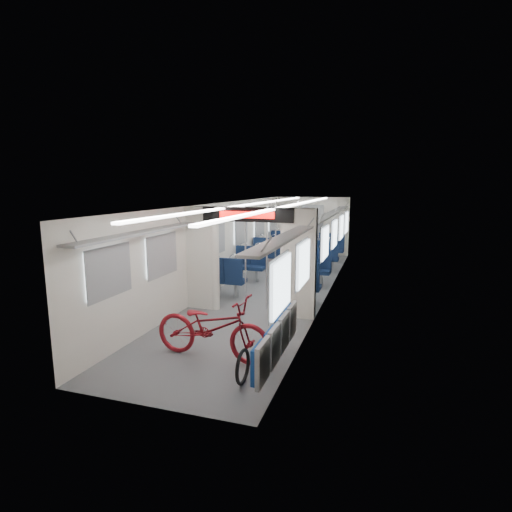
# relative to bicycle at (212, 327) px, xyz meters

# --- Properties ---
(carriage) EXTENTS (12.00, 12.02, 2.31)m
(carriage) POSITION_rel_bicycle_xyz_m (-0.20, 4.17, 0.98)
(carriage) COLOR #515456
(carriage) RESTS_ON ground
(bicycle) EXTENTS (2.03, 0.82, 1.05)m
(bicycle) POSITION_rel_bicycle_xyz_m (0.00, 0.00, 0.00)
(bicycle) COLOR maroon
(bicycle) RESTS_ON ground
(flip_bench) EXTENTS (0.12, 2.13, 0.54)m
(flip_bench) POSITION_rel_bicycle_xyz_m (1.15, -0.29, 0.06)
(flip_bench) COLOR gray
(flip_bench) RESTS_ON carriage
(bike_hoop_a) EXTENTS (0.05, 0.51, 0.51)m
(bike_hoop_a) POSITION_rel_bicycle_xyz_m (0.75, -0.65, -0.29)
(bike_hoop_a) COLOR black
(bike_hoop_a) RESTS_ON ground
(bike_hoop_b) EXTENTS (0.07, 0.51, 0.51)m
(bike_hoop_b) POSITION_rel_bicycle_xyz_m (0.90, -0.01, -0.29)
(bike_hoop_b) COLOR black
(bike_hoop_b) RESTS_ON ground
(bike_hoop_c) EXTENTS (0.09, 0.46, 0.46)m
(bike_hoop_c) POSITION_rel_bicycle_xyz_m (0.88, 0.58, -0.32)
(bike_hoop_c) COLOR black
(bike_hoop_c) RESTS_ON ground
(seat_bay_near_left) EXTENTS (0.92, 2.13, 1.12)m
(seat_bay_near_left) POSITION_rel_bicycle_xyz_m (-1.14, 4.35, 0.03)
(seat_bay_near_left) COLOR #0C1936
(seat_bay_near_left) RESTS_ON ground
(seat_bay_near_right) EXTENTS (0.95, 2.24, 1.15)m
(seat_bay_near_right) POSITION_rel_bicycle_xyz_m (0.73, 4.34, 0.04)
(seat_bay_near_right) COLOR #0C1936
(seat_bay_near_right) RESTS_ON ground
(seat_bay_far_left) EXTENTS (0.95, 2.26, 1.16)m
(seat_bay_far_left) POSITION_rel_bicycle_xyz_m (-1.14, 8.18, 0.04)
(seat_bay_far_left) COLOR #0C1936
(seat_bay_far_left) RESTS_ON ground
(seat_bay_far_right) EXTENTS (0.94, 2.20, 1.14)m
(seat_bay_far_right) POSITION_rel_bicycle_xyz_m (0.73, 8.19, 0.04)
(seat_bay_far_right) COLOR #0C1936
(seat_bay_far_right) RESTS_ON ground
(stanchion_near_left) EXTENTS (0.04, 0.04, 2.30)m
(stanchion_near_left) POSITION_rel_bicycle_xyz_m (-0.49, 3.05, 0.63)
(stanchion_near_left) COLOR silver
(stanchion_near_left) RESTS_ON ground
(stanchion_near_right) EXTENTS (0.04, 0.04, 2.30)m
(stanchion_near_right) POSITION_rel_bicycle_xyz_m (0.11, 2.75, 0.63)
(stanchion_near_right) COLOR silver
(stanchion_near_right) RESTS_ON ground
(stanchion_far_left) EXTENTS (0.04, 0.04, 2.30)m
(stanchion_far_left) POSITION_rel_bicycle_xyz_m (-0.57, 6.07, 0.63)
(stanchion_far_left) COLOR silver
(stanchion_far_left) RESTS_ON ground
(stanchion_far_right) EXTENTS (0.04, 0.04, 2.30)m
(stanchion_far_right) POSITION_rel_bicycle_xyz_m (0.07, 6.21, 0.63)
(stanchion_far_right) COLOR silver
(stanchion_far_right) RESTS_ON ground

